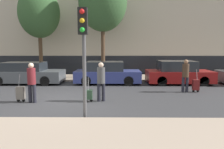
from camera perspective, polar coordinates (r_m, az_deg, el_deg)
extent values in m
plane|color=#38383A|center=(9.73, -12.76, -6.87)|extent=(80.00, 80.00, 0.00)
cube|color=tan|center=(6.30, -20.89, -14.48)|extent=(28.00, 2.50, 0.12)
cube|color=tan|center=(16.49, -7.18, -0.80)|extent=(28.00, 3.00, 0.12)
cube|color=#B7AD99|center=(19.91, -6.04, 14.80)|extent=(28.00, 2.45, 9.97)
cube|color=black|center=(18.56, -6.31, 2.40)|extent=(27.44, 0.06, 1.60)
cube|color=#4C5156|center=(15.04, -21.23, -0.34)|extent=(4.54, 1.92, 0.70)
cube|color=#23282D|center=(15.05, -21.98, 1.99)|extent=(2.50, 1.69, 0.53)
cylinder|color=black|center=(13.78, -17.09, -1.62)|extent=(0.60, 0.18, 0.60)
cylinder|color=black|center=(15.43, -15.14, -0.64)|extent=(0.60, 0.18, 0.60)
cylinder|color=black|center=(16.42, -24.65, -0.59)|extent=(0.60, 0.18, 0.60)
cube|color=navy|center=(13.94, -1.12, -0.41)|extent=(4.14, 1.77, 0.70)
cube|color=#23282D|center=(13.88, -1.81, 2.21)|extent=(2.27, 1.56, 0.58)
cylinder|color=black|center=(13.21, 4.35, -1.70)|extent=(0.60, 0.18, 0.60)
cylinder|color=black|center=(14.78, 3.95, -0.75)|extent=(0.60, 0.18, 0.60)
cylinder|color=black|center=(13.29, -6.76, -1.67)|extent=(0.60, 0.18, 0.60)
cylinder|color=black|center=(14.85, -5.98, -0.73)|extent=(0.60, 0.18, 0.60)
cube|color=maroon|center=(14.54, 17.07, -0.41)|extent=(4.06, 1.88, 0.70)
cube|color=#23282D|center=(14.42, 16.55, 2.20)|extent=(2.23, 1.66, 0.63)
cylinder|color=black|center=(14.19, 22.90, -1.63)|extent=(0.60, 0.18, 0.60)
cylinder|color=black|center=(15.76, 20.57, -0.69)|extent=(0.60, 0.18, 0.60)
cylinder|color=black|center=(13.44, 12.91, -1.71)|extent=(0.60, 0.18, 0.60)
cylinder|color=black|center=(15.09, 11.54, -0.71)|extent=(0.60, 0.18, 0.60)
cylinder|color=#23232D|center=(9.89, -20.61, -4.62)|extent=(0.15, 0.15, 0.78)
cylinder|color=#23232D|center=(9.78, -19.62, -4.70)|extent=(0.15, 0.15, 0.78)
cylinder|color=maroon|center=(9.72, -20.30, -0.43)|extent=(0.34, 0.34, 0.68)
sphere|color=beige|center=(9.67, -20.42, 2.22)|extent=(0.22, 0.22, 0.22)
cube|color=slate|center=(10.13, -22.77, -4.47)|extent=(0.32, 0.24, 0.53)
cylinder|color=black|center=(10.25, -23.26, -6.24)|extent=(0.12, 0.03, 0.12)
cylinder|color=black|center=(10.16, -22.10, -6.29)|extent=(0.12, 0.03, 0.12)
cylinder|color=gray|center=(9.98, -23.08, -1.50)|extent=(0.02, 0.19, 0.53)
cylinder|color=#23232D|center=(9.46, -3.45, -4.68)|extent=(0.15, 0.15, 0.78)
cylinder|color=#23232D|center=(9.50, -2.26, -4.62)|extent=(0.15, 0.15, 0.78)
cylinder|color=#4C4C4C|center=(9.36, -2.88, -0.25)|extent=(0.34, 0.34, 0.68)
sphere|color=beige|center=(9.31, -2.90, 2.51)|extent=(0.22, 0.22, 0.22)
cube|color=#335138|center=(9.40, -6.15, -5.22)|extent=(0.32, 0.24, 0.40)
cylinder|color=black|center=(9.48, -6.80, -6.75)|extent=(0.12, 0.03, 0.12)
cylinder|color=black|center=(9.45, -5.45, -6.78)|extent=(0.12, 0.03, 0.12)
cylinder|color=gray|center=(9.24, -6.24, -2.44)|extent=(0.02, 0.19, 0.53)
cylinder|color=#23232D|center=(12.00, 19.00, -2.51)|extent=(0.15, 0.15, 0.79)
cylinder|color=#23232D|center=(11.95, 18.08, -2.52)|extent=(0.15, 0.15, 0.79)
cylinder|color=#473323|center=(11.88, 18.68, 1.00)|extent=(0.34, 0.34, 0.69)
sphere|color=#936B4C|center=(11.84, 18.77, 3.19)|extent=(0.22, 0.22, 0.22)
cube|color=maroon|center=(12.13, 21.05, -2.53)|extent=(0.32, 0.24, 0.54)
cylinder|color=black|center=(12.15, 20.48, -4.07)|extent=(0.12, 0.03, 0.12)
cylinder|color=black|center=(12.23, 21.47, -4.04)|extent=(0.12, 0.03, 0.12)
cylinder|color=gray|center=(11.99, 21.29, -0.02)|extent=(0.02, 0.19, 0.53)
cylinder|color=#515154|center=(7.02, -7.25, 2.41)|extent=(0.12, 0.12, 3.51)
cube|color=black|center=(6.86, -7.64, 13.64)|extent=(0.28, 0.24, 0.80)
sphere|color=red|center=(6.75, -7.87, 16.03)|extent=(0.15, 0.15, 0.15)
sphere|color=gold|center=(6.72, -7.83, 13.78)|extent=(0.15, 0.15, 0.15)
sphere|color=green|center=(6.69, -7.79, 11.51)|extent=(0.15, 0.15, 0.15)
cylinder|color=#4C3826|center=(17.31, -18.10, 5.04)|extent=(0.28, 0.28, 3.34)
ellipsoid|color=#33562D|center=(17.49, -18.50, 15.07)|extent=(3.01, 3.01, 3.68)
cylinder|color=#4C3826|center=(15.97, -2.36, 6.12)|extent=(0.28, 0.28, 3.84)
ellipsoid|color=#33562D|center=(16.29, -2.43, 18.52)|extent=(3.45, 3.45, 4.22)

